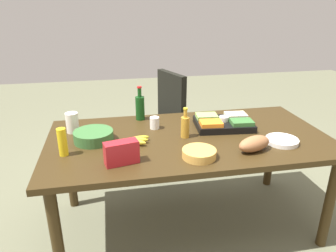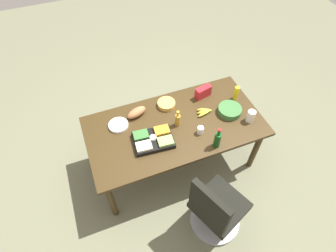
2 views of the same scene
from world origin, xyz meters
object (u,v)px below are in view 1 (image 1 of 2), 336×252
Objects in this scene: banana_bunch at (136,140)px; paper_cup at (155,123)px; office_chair at (158,134)px; chip_bag_red at (122,153)px; mayo_jar at (72,123)px; salad_bowl at (94,136)px; bread_loaf at (254,144)px; wine_bottle at (140,107)px; veggie_tray at (224,123)px; chip_bowl at (199,153)px; conference_table at (189,146)px; dressing_bottle at (185,126)px; mustard_bottle at (62,142)px; paper_plate_stack at (282,141)px.

banana_bunch is 0.30m from paper_cup.
chip_bag_red is at bearing -108.37° from office_chair.
chip_bag_red is at bearing -59.17° from mayo_jar.
paper_cup is at bearing 18.40° from salad_bowl.
office_chair is 4.13× the size of bread_loaf.
chip_bag_red reaches higher than salad_bowl.
chip_bag_red is at bearing -118.43° from paper_cup.
bread_loaf is 0.87× the size of wine_bottle.
banana_bunch is at bearing -107.35° from office_chair.
chip_bag_red is at bearing -151.48° from veggie_tray.
chip_bowl is at bearing -29.86° from salad_bowl.
wine_bottle reaches higher than veggie_tray.
veggie_tray reaches higher than conference_table.
wine_bottle reaches higher than paper_cup.
dressing_bottle reaches higher than mustard_bottle.
chip_bowl reaches higher than banana_bunch.
office_chair is 6.70× the size of mayo_jar.
bread_loaf reaches higher than conference_table.
banana_bunch is 0.99m from paper_plate_stack.
chip_bowl is at bearing -68.88° from wine_bottle.
chip_bag_red is at bearing -104.67° from wine_bottle.
bread_loaf is at bearing -24.71° from mayo_jar.
paper_cup is at bearing -68.57° from wine_bottle.
office_chair reaches higher than banana_bunch.
chip_bowl is 0.32m from dressing_bottle.
dressing_bottle is 0.50m from wine_bottle.
wine_bottle reaches higher than paper_plate_stack.
banana_bunch reaches higher than paper_plate_stack.
chip_bag_red reaches higher than banana_bunch.
office_chair is 1.38m from chip_bag_red.
chip_bowl is 0.47× the size of veggie_tray.
office_chair is 1.04m from dressing_bottle.
office_chair is at bearing 79.26° from paper_cup.
chip_bag_red is (-0.11, -0.26, 0.05)m from banana_bunch.
salad_bowl is (-0.28, 0.10, 0.01)m from banana_bunch.
banana_bunch is 0.47m from mustard_bottle.
veggie_tray is (-0.05, 0.42, -0.01)m from bread_loaf.
bread_loaf is 1.09× the size of paper_plate_stack.
salad_bowl is at bearing -51.19° from mayo_jar.
wine_bottle is at bearing 111.43° from paper_cup.
banana_bunch is 0.72× the size of wine_bottle.
banana_bunch is at bearing -124.45° from paper_cup.
paper_plate_stack is 1.44m from mustard_bottle.
mustard_bottle is (-0.18, -0.18, 0.05)m from salad_bowl.
bread_loaf is at bearing -37.64° from dressing_bottle.
salad_bowl is (-0.64, 0.37, 0.01)m from chip_bowl.
dressing_bottle reaches higher than bread_loaf.
paper_cup is at bearing 152.77° from paper_plate_stack.
office_chair is 2.23× the size of veggie_tray.
chip_bowl is at bearing -36.85° from banana_bunch.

